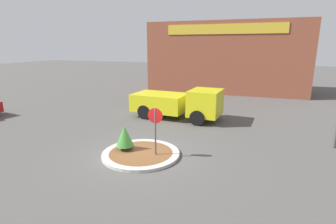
{
  "coord_description": "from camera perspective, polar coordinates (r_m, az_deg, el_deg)",
  "views": [
    {
      "loc": [
        4.65,
        -9.65,
        4.66
      ],
      "look_at": [
        0.14,
        3.17,
        1.2
      ],
      "focal_mm": 28.0,
      "sensor_mm": 36.0,
      "label": 1
    }
  ],
  "objects": [
    {
      "name": "ground_plane",
      "position": [
        11.69,
        -5.9,
        -9.32
      ],
      "size": [
        120.0,
        120.0,
        0.0
      ],
      "primitive_type": "plane",
      "color": "#514F4C"
    },
    {
      "name": "traffic_island",
      "position": [
        11.66,
        -5.9,
        -9.03
      ],
      "size": [
        3.39,
        3.39,
        0.13
      ],
      "color": "#BCB7AD",
      "rests_on": "ground_plane"
    },
    {
      "name": "stop_sign",
      "position": [
        10.92,
        -2.79,
        -2.55
      ],
      "size": [
        0.65,
        0.07,
        2.19
      ],
      "color": "#4C4C51",
      "rests_on": "ground_plane"
    },
    {
      "name": "island_shrub",
      "position": [
        11.82,
        -9.42,
        -5.11
      ],
      "size": [
        0.79,
        0.79,
        1.12
      ],
      "color": "brown",
      "rests_on": "traffic_island"
    },
    {
      "name": "utility_truck",
      "position": [
        17.08,
        2.22,
        2.03
      ],
      "size": [
        5.94,
        2.71,
        2.0
      ],
      "rotation": [
        0.0,
        0.0,
        -0.08
      ],
      "color": "gold",
      "rests_on": "ground_plane"
    },
    {
      "name": "storefront_building",
      "position": [
        28.6,
        12.73,
        11.56
      ],
      "size": [
        15.52,
        6.07,
        6.94
      ],
      "color": "brown",
      "rests_on": "ground_plane"
    }
  ]
}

